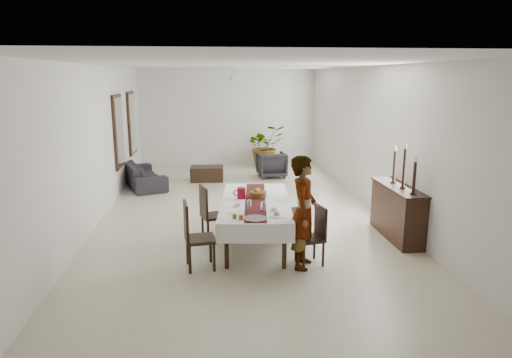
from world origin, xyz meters
name	(u,v)px	position (x,y,z in m)	size (l,w,h in m)	color
floor	(242,214)	(0.00, 0.00, 0.00)	(6.00, 12.00, 0.00)	beige
ceiling	(241,65)	(0.00, 0.00, 3.20)	(6.00, 12.00, 0.02)	silver
wall_back	(228,117)	(0.00, 6.00, 1.60)	(6.00, 0.02, 3.20)	white
wall_front	(294,241)	(0.00, -6.00, 1.60)	(6.00, 0.02, 3.20)	white
wall_left	(97,144)	(-3.00, 0.00, 1.60)	(0.02, 12.00, 3.20)	white
wall_right	(377,140)	(3.00, 0.00, 1.60)	(0.02, 12.00, 3.20)	white
dining_table_top	(255,203)	(0.11, -1.77, 0.75)	(1.03, 2.48, 0.05)	black
table_leg_fl	(227,247)	(-0.46, -2.89, 0.36)	(0.07, 0.07, 0.72)	black
table_leg_fr	(284,247)	(0.44, -2.99, 0.36)	(0.07, 0.07, 0.72)	black
table_leg_bl	(234,205)	(-0.21, -0.55, 0.36)	(0.07, 0.07, 0.72)	black
table_leg_br	(277,205)	(0.69, -0.65, 0.36)	(0.07, 0.07, 0.72)	black
tablecloth_top	(255,201)	(0.11, -1.77, 0.78)	(1.22, 2.66, 0.01)	white
tablecloth_drape_left	(222,209)	(-0.49, -1.71, 0.63)	(0.01, 2.66, 0.31)	white
tablecloth_drape_right	(289,209)	(0.71, -1.83, 0.63)	(0.01, 2.66, 0.31)	white
tablecloth_drape_near	(255,234)	(-0.02, -3.09, 0.63)	(1.22, 0.01, 0.31)	white
tablecloth_drape_far	(255,191)	(0.25, -0.45, 0.63)	(1.22, 0.01, 0.31)	silver
table_runner	(255,201)	(0.11, -1.77, 0.79)	(0.36, 2.58, 0.00)	#531718
red_pitcher	(241,193)	(-0.13, -1.59, 0.89)	(0.15, 0.15, 0.21)	maroon
pitcher_handle	(237,193)	(-0.21, -1.58, 0.89)	(0.12, 0.12, 0.02)	maroon
wine_glass_near	(263,206)	(0.17, -2.45, 0.87)	(0.07, 0.07, 0.18)	white
wine_glass_mid	(249,205)	(-0.05, -2.32, 0.87)	(0.07, 0.07, 0.18)	white
teacup_right	(274,209)	(0.36, -2.42, 0.82)	(0.09, 0.09, 0.06)	white
saucer_right	(274,210)	(0.36, -2.42, 0.79)	(0.15, 0.15, 0.01)	silver
teacup_left	(237,205)	(-0.23, -2.10, 0.82)	(0.09, 0.09, 0.06)	silver
saucer_left	(238,206)	(-0.23, -2.10, 0.79)	(0.15, 0.15, 0.01)	silver
plate_near_right	(277,216)	(0.36, -2.73, 0.79)	(0.25, 0.25, 0.02)	white
bread_near_right	(277,214)	(0.36, -2.73, 0.82)	(0.09, 0.09, 0.09)	#DAB66A
plate_near_left	(237,213)	(-0.27, -2.51, 0.79)	(0.25, 0.25, 0.02)	white
plate_far_left	(238,192)	(-0.15, -1.17, 0.79)	(0.25, 0.25, 0.02)	white
serving_tray	(255,219)	(0.00, -2.85, 0.80)	(0.37, 0.37, 0.02)	#434449
jam_jar_a	(241,217)	(-0.23, -2.85, 0.82)	(0.07, 0.07, 0.08)	brown
jam_jar_b	(235,216)	(-0.32, -2.78, 0.82)	(0.07, 0.07, 0.08)	brown
fruit_basket	(258,194)	(0.19, -1.52, 0.84)	(0.31, 0.31, 0.10)	brown
fruit_red	(260,190)	(0.23, -1.50, 0.91)	(0.09, 0.09, 0.09)	#A01010
fruit_green	(256,190)	(0.15, -1.48, 0.91)	(0.08, 0.08, 0.08)	#518D2A
fruit_yellow	(258,191)	(0.19, -1.57, 0.91)	(0.09, 0.09, 0.09)	gold
chair_right_near_seat	(310,239)	(0.88, -2.84, 0.42)	(0.41, 0.41, 0.05)	black
chair_right_near_leg_fl	(323,254)	(1.07, -2.97, 0.20)	(0.04, 0.04, 0.40)	black
chair_right_near_leg_fr	(314,247)	(1.01, -2.65, 0.20)	(0.04, 0.04, 0.40)	black
chair_right_near_leg_bl	(304,257)	(0.75, -3.04, 0.20)	(0.04, 0.04, 0.40)	black
chair_right_near_leg_br	(296,249)	(0.68, -2.72, 0.20)	(0.04, 0.04, 0.40)	black
chair_right_near_back	(321,221)	(1.06, -2.81, 0.70)	(0.41, 0.04, 0.52)	black
chair_right_far_seat	(294,212)	(0.85, -1.64, 0.51)	(0.49, 0.49, 0.06)	black
chair_right_far_leg_fl	(307,229)	(1.06, -1.83, 0.24)	(0.05, 0.05, 0.48)	black
chair_right_far_leg_fr	(301,222)	(1.04, -1.43, 0.24)	(0.05, 0.05, 0.48)	black
chair_right_far_leg_bl	(286,230)	(0.66, -1.85, 0.24)	(0.05, 0.05, 0.48)	black
chair_right_far_leg_br	(281,223)	(0.64, -1.45, 0.24)	(0.05, 0.05, 0.48)	black
chair_right_far_back	(306,194)	(1.07, -1.63, 0.84)	(0.49, 0.04, 0.62)	black
chair_left_near_seat	(200,239)	(-0.87, -2.82, 0.48)	(0.46, 0.46, 0.05)	black
chair_left_near_leg_fl	(187,251)	(-1.08, -2.66, 0.23)	(0.05, 0.05, 0.45)	black
chair_left_near_leg_fr	(190,260)	(-1.03, -3.03, 0.23)	(0.05, 0.05, 0.45)	black
chair_left_near_leg_bl	(211,249)	(-0.71, -2.61, 0.23)	(0.05, 0.05, 0.45)	black
chair_left_near_leg_br	(214,258)	(-0.66, -2.98, 0.23)	(0.05, 0.05, 0.45)	black
chair_left_near_back	(186,221)	(-1.08, -2.84, 0.79)	(0.46, 0.04, 0.58)	black
chair_left_far_seat	(214,216)	(-0.63, -1.56, 0.46)	(0.44, 0.44, 0.05)	black
chair_left_far_leg_fl	(203,227)	(-0.85, -1.44, 0.22)	(0.04, 0.04, 0.43)	black
chair_left_far_leg_fr	(208,233)	(-0.75, -1.78, 0.22)	(0.04, 0.04, 0.43)	black
chair_left_far_leg_bl	(221,224)	(-0.51, -1.33, 0.22)	(0.04, 0.04, 0.43)	black
chair_left_far_leg_br	(227,230)	(-0.40, -1.68, 0.22)	(0.04, 0.04, 0.43)	black
chair_left_far_back	(204,201)	(-0.82, -1.61, 0.76)	(0.44, 0.04, 0.56)	black
woman	(304,212)	(0.75, -2.93, 0.90)	(0.65, 0.43, 1.80)	#989BA1
sideboard_body	(397,213)	(2.78, -1.79, 0.48)	(0.43, 1.60, 0.96)	black
sideboard_top	(399,187)	(2.78, -1.79, 0.97)	(0.47, 1.66, 0.03)	black
candlestick_near_base	(413,193)	(2.78, -2.38, 1.01)	(0.11, 0.11, 0.03)	black
candlestick_near_shaft	(414,177)	(2.78, -2.38, 1.29)	(0.05, 0.05, 0.53)	black
candlestick_near_candle	(416,160)	(2.78, -2.38, 1.60)	(0.04, 0.04, 0.09)	white
candlestick_mid_base	(403,187)	(2.78, -1.95, 1.01)	(0.11, 0.11, 0.03)	black
candlestick_mid_shaft	(404,168)	(2.78, -1.95, 1.37)	(0.05, 0.05, 0.69)	black
candlestick_mid_candle	(406,146)	(2.78, -1.95, 1.76)	(0.04, 0.04, 0.09)	beige
candlestick_far_base	(393,182)	(2.78, -1.53, 1.01)	(0.11, 0.11, 0.03)	black
candlestick_far_shaft	(394,166)	(2.78, -1.53, 1.32)	(0.05, 0.05, 0.59)	black
candlestick_far_candle	(396,149)	(2.78, -1.53, 1.65)	(0.04, 0.04, 0.09)	white
sofa	(144,175)	(-2.49, 2.89, 0.32)	(2.16, 0.85, 0.63)	#2A272C
armchair	(272,165)	(1.18, 3.65, 0.37)	(0.80, 0.82, 0.75)	#2A282D
coffee_table	(207,174)	(-0.76, 3.37, 0.21)	(0.94, 0.62, 0.42)	black
potted_plant	(265,146)	(1.20, 5.33, 0.70)	(1.26, 1.09, 1.40)	#276127
mirror_frame_near	(119,132)	(-2.96, 2.20, 1.60)	(0.06, 1.05, 1.85)	black
mirror_glass_near	(120,132)	(-2.92, 2.20, 1.60)	(0.01, 0.90, 1.70)	silver
mirror_frame_far	(132,123)	(-2.96, 4.30, 1.60)	(0.06, 1.05, 1.85)	black
mirror_glass_far	(133,123)	(-2.92, 4.30, 1.60)	(0.01, 0.90, 1.70)	white
fan_rod	(233,71)	(0.00, 3.00, 3.10)	(0.04, 0.04, 0.20)	silver
fan_hub	(233,79)	(0.00, 3.00, 2.90)	(0.16, 0.16, 0.08)	beige
fan_blade_n	(232,79)	(0.00, 3.35, 2.90)	(0.10, 0.55, 0.01)	silver
fan_blade_s	(233,79)	(0.00, 2.65, 2.90)	(0.10, 0.55, 0.01)	silver
fan_blade_e	(246,79)	(0.35, 3.00, 2.90)	(0.55, 0.10, 0.01)	white
fan_blade_w	(220,79)	(-0.35, 3.00, 2.90)	(0.55, 0.10, 0.01)	silver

